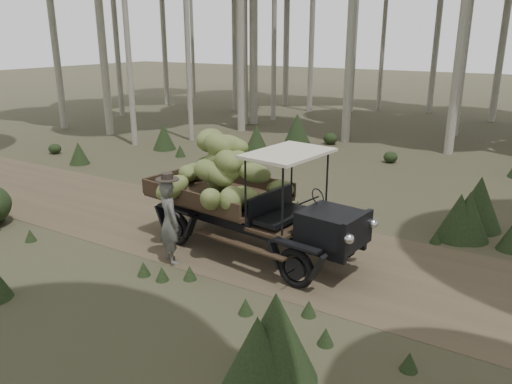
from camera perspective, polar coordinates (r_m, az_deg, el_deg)
ground at (r=12.02m, az=-2.58°, el=-5.19°), size 120.00×120.00×0.00m
dirt_track at (r=12.02m, az=-2.58°, el=-5.17°), size 70.00×4.00×0.01m
banana_truck at (r=11.01m, az=-2.22°, el=1.26°), size 5.48×2.76×2.65m
farmer at (r=10.57m, az=-9.85°, el=-3.27°), size 0.79×0.70×1.97m
undergrowth at (r=11.90m, az=-7.81°, el=-2.65°), size 21.79×21.69×1.35m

